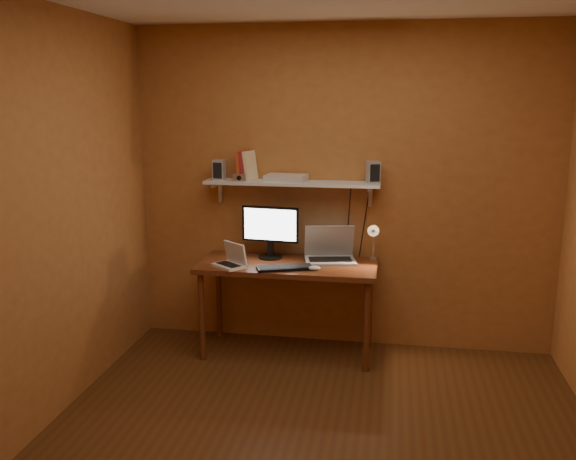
% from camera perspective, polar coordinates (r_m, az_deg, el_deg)
% --- Properties ---
extents(room, '(3.44, 3.24, 2.64)m').
position_cam_1_polar(room, '(3.38, 2.90, -0.19)').
color(room, '#513114').
rests_on(room, ground).
extents(desk, '(1.40, 0.60, 0.75)m').
position_cam_1_polar(desk, '(4.82, -0.03, -4.13)').
color(desk, brown).
rests_on(desk, ground).
extents(wall_shelf, '(1.40, 0.25, 0.21)m').
position_cam_1_polar(wall_shelf, '(4.86, 0.36, 4.39)').
color(wall_shelf, silver).
rests_on(wall_shelf, room).
extents(monitor, '(0.47, 0.22, 0.42)m').
position_cam_1_polar(monitor, '(4.91, -1.68, 0.07)').
color(monitor, black).
rests_on(monitor, desk).
extents(laptop, '(0.44, 0.36, 0.28)m').
position_cam_1_polar(laptop, '(4.88, 3.92, -2.02)').
color(laptop, '#96999E').
rests_on(laptop, desk).
extents(netbook, '(0.30, 0.29, 0.19)m').
position_cam_1_polar(netbook, '(4.72, -5.29, -2.79)').
color(netbook, silver).
rests_on(netbook, desk).
extents(keyboard, '(0.44, 0.27, 0.02)m').
position_cam_1_polar(keyboard, '(4.63, -0.31, -3.57)').
color(keyboard, black).
rests_on(keyboard, desk).
extents(mouse, '(0.10, 0.07, 0.03)m').
position_cam_1_polar(mouse, '(4.61, 2.49, -3.58)').
color(mouse, silver).
rests_on(mouse, desk).
extents(desk_lamp, '(0.09, 0.23, 0.38)m').
position_cam_1_polar(desk_lamp, '(4.80, 8.01, -0.68)').
color(desk_lamp, silver).
rests_on(desk_lamp, desk).
extents(speaker_left, '(0.09, 0.09, 0.16)m').
position_cam_1_polar(speaker_left, '(4.97, -6.46, 5.62)').
color(speaker_left, '#96999E').
rests_on(speaker_left, wall_shelf).
extents(speaker_right, '(0.12, 0.12, 0.17)m').
position_cam_1_polar(speaker_right, '(4.79, 7.98, 5.38)').
color(speaker_right, '#96999E').
rests_on(speaker_right, wall_shelf).
extents(books, '(0.16, 0.17, 0.24)m').
position_cam_1_polar(books, '(4.95, -3.93, 6.06)').
color(books, '#C14524').
rests_on(books, wall_shelf).
extents(shelf_camera, '(0.11, 0.05, 0.06)m').
position_cam_1_polar(shelf_camera, '(4.86, -4.59, 4.91)').
color(shelf_camera, silver).
rests_on(shelf_camera, wall_shelf).
extents(router, '(0.34, 0.24, 0.05)m').
position_cam_1_polar(router, '(4.86, -0.18, 4.90)').
color(router, silver).
rests_on(router, wall_shelf).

